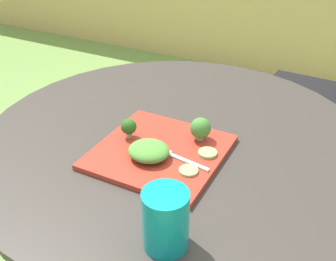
% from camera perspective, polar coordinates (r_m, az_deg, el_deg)
% --- Properties ---
extents(patio_table, '(1.04, 1.04, 0.73)m').
position_cam_1_polar(patio_table, '(1.22, 0.97, -9.37)').
color(patio_table, '#38332D').
rests_on(patio_table, ground_plane).
extents(patio_chair, '(0.46, 0.46, 0.90)m').
position_cam_1_polar(patio_chair, '(1.98, 22.24, 5.98)').
color(patio_chair, black).
rests_on(patio_chair, ground_plane).
extents(salad_plate, '(0.30, 0.30, 0.01)m').
position_cam_1_polar(salad_plate, '(1.00, -1.16, -3.01)').
color(salad_plate, '#AD3323').
rests_on(salad_plate, patio_table).
extents(drinking_glass, '(0.09, 0.09, 0.12)m').
position_cam_1_polar(drinking_glass, '(0.75, -0.35, -12.72)').
color(drinking_glass, '#0F8C93').
rests_on(drinking_glass, patio_table).
extents(fork, '(0.15, 0.04, 0.00)m').
position_cam_1_polar(fork, '(0.97, 1.02, -3.68)').
color(fork, silver).
rests_on(fork, salad_plate).
extents(lettuce_mound, '(0.10, 0.09, 0.04)m').
position_cam_1_polar(lettuce_mound, '(0.96, -2.49, -2.91)').
color(lettuce_mound, '#519338').
rests_on(lettuce_mound, salad_plate).
extents(broccoli_floret_0, '(0.04, 0.04, 0.05)m').
position_cam_1_polar(broccoli_floret_0, '(1.03, -5.51, 0.51)').
color(broccoli_floret_0, '#99B770').
rests_on(broccoli_floret_0, salad_plate).
extents(broccoli_floret_1, '(0.05, 0.05, 0.06)m').
position_cam_1_polar(broccoli_floret_1, '(1.02, 4.57, 0.32)').
color(broccoli_floret_1, '#99B770').
rests_on(broccoli_floret_1, salad_plate).
extents(cucumber_slice_0, '(0.04, 0.04, 0.01)m').
position_cam_1_polar(cucumber_slice_0, '(0.93, 2.89, -5.61)').
color(cucumber_slice_0, '#8EB766').
rests_on(cucumber_slice_0, salad_plate).
extents(cucumber_slice_1, '(0.05, 0.05, 0.01)m').
position_cam_1_polar(cucumber_slice_1, '(0.98, 5.55, -3.15)').
color(cucumber_slice_1, '#8EB766').
rests_on(cucumber_slice_1, salad_plate).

